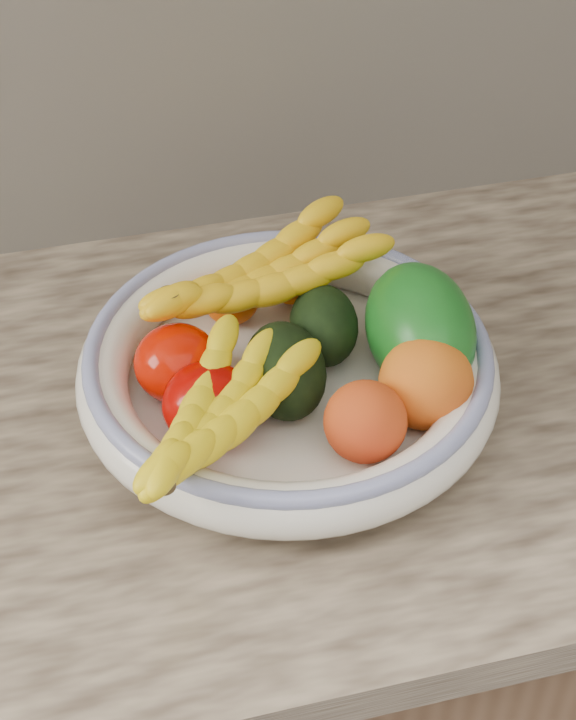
# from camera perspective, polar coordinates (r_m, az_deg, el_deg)

# --- Properties ---
(kitchen_counter) EXTENTS (2.44, 0.66, 1.40)m
(kitchen_counter) POSITION_cam_1_polar(r_m,az_deg,el_deg) (1.40, -0.26, -14.65)
(kitchen_counter) COLOR brown
(kitchen_counter) RESTS_ON ground
(fruit_bowl) EXTENTS (0.39, 0.39, 0.08)m
(fruit_bowl) POSITION_cam_1_polar(r_m,az_deg,el_deg) (1.02, 0.00, -0.48)
(fruit_bowl) COLOR white
(fruit_bowl) RESTS_ON kitchen_counter
(clementine_back_left) EXTENTS (0.06, 0.06, 0.05)m
(clementine_back_left) POSITION_cam_1_polar(r_m,az_deg,el_deg) (1.09, -2.97, 3.20)
(clementine_back_left) COLOR #F25C05
(clementine_back_left) RESTS_ON fruit_bowl
(clementine_back_right) EXTENTS (0.06, 0.06, 0.04)m
(clementine_back_right) POSITION_cam_1_polar(r_m,az_deg,el_deg) (1.11, 0.20, 4.03)
(clementine_back_right) COLOR orange
(clementine_back_right) RESTS_ON fruit_bowl
(tomato_left) EXTENTS (0.09, 0.09, 0.07)m
(tomato_left) POSITION_cam_1_polar(r_m,az_deg,el_deg) (1.01, -5.77, -0.16)
(tomato_left) COLOR #C31000
(tomato_left) RESTS_ON fruit_bowl
(tomato_near_left) EXTENTS (0.10, 0.10, 0.07)m
(tomato_near_left) POSITION_cam_1_polar(r_m,az_deg,el_deg) (0.97, -4.15, -2.30)
(tomato_near_left) COLOR #A40400
(tomato_near_left) RESTS_ON fruit_bowl
(avocado_center) EXTENTS (0.08, 0.11, 0.07)m
(avocado_center) POSITION_cam_1_polar(r_m,az_deg,el_deg) (0.99, -0.17, -0.54)
(avocado_center) COLOR black
(avocado_center) RESTS_ON fruit_bowl
(avocado_right) EXTENTS (0.08, 0.11, 0.07)m
(avocado_right) POSITION_cam_1_polar(r_m,az_deg,el_deg) (1.04, 1.86, 1.81)
(avocado_right) COLOR black
(avocado_right) RESTS_ON fruit_bowl
(green_mango) EXTENTS (0.13, 0.15, 0.13)m
(green_mango) POSITION_cam_1_polar(r_m,az_deg,el_deg) (1.03, 6.83, 1.65)
(green_mango) COLOR #105915
(green_mango) RESTS_ON fruit_bowl
(peach_front) EXTENTS (0.10, 0.10, 0.07)m
(peach_front) POSITION_cam_1_polar(r_m,az_deg,el_deg) (0.94, 4.02, -3.20)
(peach_front) COLOR orange
(peach_front) RESTS_ON fruit_bowl
(peach_right) EXTENTS (0.09, 0.09, 0.08)m
(peach_right) POSITION_cam_1_polar(r_m,az_deg,el_deg) (0.98, 7.15, -1.18)
(peach_right) COLOR orange
(peach_right) RESTS_ON fruit_bowl
(banana_bunch_back) EXTENTS (0.29, 0.19, 0.08)m
(banana_bunch_back) POSITION_cam_1_polar(r_m,az_deg,el_deg) (1.05, -1.41, 3.98)
(banana_bunch_back) COLOR yellow
(banana_bunch_back) RESTS_ON fruit_bowl
(banana_bunch_front) EXTENTS (0.24, 0.26, 0.07)m
(banana_bunch_front) POSITION_cam_1_polar(r_m,az_deg,el_deg) (0.92, -3.75, -3.20)
(banana_bunch_front) COLOR yellow
(banana_bunch_front) RESTS_ON fruit_bowl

